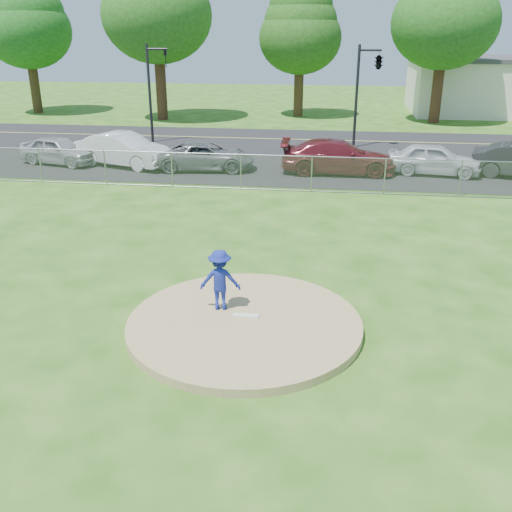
{
  "coord_description": "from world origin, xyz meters",
  "views": [
    {
      "loc": [
        1.81,
        -11.45,
        6.46
      ],
      "look_at": [
        0.0,
        2.0,
        1.0
      ],
      "focal_mm": 40.0,
      "sensor_mm": 36.0,
      "label": 1
    }
  ],
  "objects_px": {
    "traffic_cone": "(146,159)",
    "parked_car_darkred": "(338,157)",
    "tree_center": "(300,27)",
    "tree_far_left": "(25,19)",
    "traffic_signal_center": "(377,63)",
    "tree_left": "(156,0)",
    "parked_car_white": "(124,150)",
    "parked_car_gray": "(206,156)",
    "pitcher": "(220,280)",
    "tree_right": "(446,8)",
    "parked_car_pearl": "(434,159)",
    "parked_car_silver": "(59,150)",
    "traffic_signal_left": "(153,84)"
  },
  "relations": [
    {
      "from": "traffic_signal_center",
      "to": "tree_right",
      "type": "bearing_deg",
      "value": 63.29
    },
    {
      "from": "tree_far_left",
      "to": "tree_left",
      "type": "xyz_separation_m",
      "value": [
        11.0,
        -2.0,
        1.18
      ]
    },
    {
      "from": "tree_center",
      "to": "parked_car_silver",
      "type": "height_order",
      "value": "tree_center"
    },
    {
      "from": "parked_car_gray",
      "to": "tree_right",
      "type": "bearing_deg",
      "value": -44.15
    },
    {
      "from": "tree_left",
      "to": "traffic_cone",
      "type": "relative_size",
      "value": 18.44
    },
    {
      "from": "tree_far_left",
      "to": "parked_car_darkred",
      "type": "distance_m",
      "value": 30.45
    },
    {
      "from": "traffic_signal_left",
      "to": "traffic_cone",
      "type": "bearing_deg",
      "value": -77.66
    },
    {
      "from": "traffic_signal_left",
      "to": "pitcher",
      "type": "distance_m",
      "value": 23.07
    },
    {
      "from": "tree_right",
      "to": "pitcher",
      "type": "bearing_deg",
      "value": -107.06
    },
    {
      "from": "parked_car_white",
      "to": "parked_car_darkred",
      "type": "xyz_separation_m",
      "value": [
        10.54,
        -0.1,
        -0.03
      ]
    },
    {
      "from": "parked_car_silver",
      "to": "parked_car_gray",
      "type": "relative_size",
      "value": 0.88
    },
    {
      "from": "tree_center",
      "to": "parked_car_pearl",
      "type": "bearing_deg",
      "value": -67.43
    },
    {
      "from": "parked_car_silver",
      "to": "traffic_signal_left",
      "type": "bearing_deg",
      "value": -11.35
    },
    {
      "from": "parked_car_white",
      "to": "parked_car_pearl",
      "type": "distance_m",
      "value": 15.01
    },
    {
      "from": "tree_left",
      "to": "traffic_signal_center",
      "type": "height_order",
      "value": "tree_left"
    },
    {
      "from": "traffic_signal_left",
      "to": "traffic_cone",
      "type": "xyz_separation_m",
      "value": [
        1.4,
        -6.38,
        -3.01
      ]
    },
    {
      "from": "tree_left",
      "to": "parked_car_white",
      "type": "height_order",
      "value": "tree_left"
    },
    {
      "from": "parked_car_gray",
      "to": "parked_car_darkred",
      "type": "distance_m",
      "value": 6.32
    },
    {
      "from": "tree_far_left",
      "to": "pitcher",
      "type": "distance_m",
      "value": 39.33
    },
    {
      "from": "traffic_cone",
      "to": "parked_car_darkred",
      "type": "height_order",
      "value": "parked_car_darkred"
    },
    {
      "from": "traffic_cone",
      "to": "parked_car_pearl",
      "type": "bearing_deg",
      "value": 0.78
    },
    {
      "from": "parked_car_gray",
      "to": "pitcher",
      "type": "bearing_deg",
      "value": -172.17
    },
    {
      "from": "parked_car_silver",
      "to": "parked_car_white",
      "type": "xyz_separation_m",
      "value": [
        3.41,
        0.0,
        0.12
      ]
    },
    {
      "from": "parked_car_darkred",
      "to": "parked_car_pearl",
      "type": "relative_size",
      "value": 1.26
    },
    {
      "from": "tree_left",
      "to": "traffic_signal_center",
      "type": "relative_size",
      "value": 2.24
    },
    {
      "from": "tree_left",
      "to": "parked_car_white",
      "type": "distance_m",
      "value": 17.31
    },
    {
      "from": "parked_car_gray",
      "to": "parked_car_darkred",
      "type": "relative_size",
      "value": 0.87
    },
    {
      "from": "pitcher",
      "to": "parked_car_white",
      "type": "height_order",
      "value": "pitcher"
    },
    {
      "from": "traffic_signal_center",
      "to": "parked_car_darkred",
      "type": "distance_m",
      "value": 7.8
    },
    {
      "from": "parked_car_darkred",
      "to": "traffic_signal_left",
      "type": "bearing_deg",
      "value": 58.06
    },
    {
      "from": "pitcher",
      "to": "tree_right",
      "type": "bearing_deg",
      "value": -112.63
    },
    {
      "from": "tree_far_left",
      "to": "traffic_cone",
      "type": "height_order",
      "value": "tree_far_left"
    },
    {
      "from": "pitcher",
      "to": "traffic_cone",
      "type": "bearing_deg",
      "value": -71.58
    },
    {
      "from": "parked_car_silver",
      "to": "tree_right",
      "type": "bearing_deg",
      "value": -37.45
    },
    {
      "from": "parked_car_silver",
      "to": "parked_car_darkred",
      "type": "relative_size",
      "value": 0.76
    },
    {
      "from": "parked_car_silver",
      "to": "parked_car_gray",
      "type": "distance_m",
      "value": 7.63
    },
    {
      "from": "tree_far_left",
      "to": "tree_right",
      "type": "distance_m",
      "value": 31.02
    },
    {
      "from": "tree_center",
      "to": "traffic_signal_center",
      "type": "xyz_separation_m",
      "value": [
        4.97,
        -12.0,
        -1.86
      ]
    },
    {
      "from": "traffic_signal_left",
      "to": "traffic_signal_center",
      "type": "height_order",
      "value": "same"
    },
    {
      "from": "pitcher",
      "to": "parked_car_gray",
      "type": "relative_size",
      "value": 0.32
    },
    {
      "from": "traffic_signal_left",
      "to": "parked_car_white",
      "type": "xyz_separation_m",
      "value": [
        0.32,
        -6.43,
        -2.54
      ]
    },
    {
      "from": "tree_right",
      "to": "traffic_cone",
      "type": "distance_m",
      "value": 24.28
    },
    {
      "from": "tree_left",
      "to": "traffic_cone",
      "type": "xyz_separation_m",
      "value": [
        3.63,
        -15.38,
        -7.89
      ]
    },
    {
      "from": "tree_left",
      "to": "tree_right",
      "type": "relative_size",
      "value": 1.08
    },
    {
      "from": "parked_car_white",
      "to": "parked_car_darkred",
      "type": "relative_size",
      "value": 0.92
    },
    {
      "from": "parked_car_white",
      "to": "parked_car_darkred",
      "type": "bearing_deg",
      "value": -71.89
    },
    {
      "from": "parked_car_silver",
      "to": "parked_car_pearl",
      "type": "xyz_separation_m",
      "value": [
        18.41,
        0.25,
        0.03
      ]
    },
    {
      "from": "tree_center",
      "to": "tree_far_left",
      "type": "bearing_deg",
      "value": -177.27
    },
    {
      "from": "tree_left",
      "to": "traffic_signal_left",
      "type": "bearing_deg",
      "value": -76.04
    },
    {
      "from": "pitcher",
      "to": "parked_car_gray",
      "type": "bearing_deg",
      "value": -82.01
    }
  ]
}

